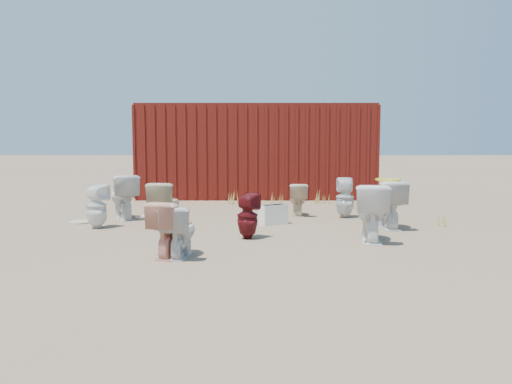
{
  "coord_description": "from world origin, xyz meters",
  "views": [
    {
      "loc": [
        0.01,
        -8.28,
        1.42
      ],
      "look_at": [
        0.0,
        0.6,
        0.55
      ],
      "focal_mm": 35.0,
      "sensor_mm": 36.0,
      "label": 1
    }
  ],
  "objects_px": {
    "shipping_container": "(256,151)",
    "toilet_back_yellowlid": "(387,204)",
    "toilet_front_c": "(180,231)",
    "toilet_front_e": "(371,212)",
    "toilet_back_a": "(96,206)",
    "toilet_back_beige_left": "(165,204)",
    "toilet_back_e": "(345,198)",
    "loose_tank": "(273,215)",
    "toilet_front_a": "(123,197)",
    "toilet_front_maroon": "(248,216)",
    "toilet_front_pink": "(173,228)",
    "toilet_back_beige_right": "(298,199)"
  },
  "relations": [
    {
      "from": "toilet_back_beige_left",
      "to": "toilet_front_a",
      "type": "bearing_deg",
      "value": -35.98
    },
    {
      "from": "toilet_back_beige_left",
      "to": "toilet_back_e",
      "type": "relative_size",
      "value": 1.01
    },
    {
      "from": "toilet_front_c",
      "to": "loose_tank",
      "type": "distance_m",
      "value": 2.8
    },
    {
      "from": "toilet_front_e",
      "to": "toilet_back_beige_left",
      "type": "xyz_separation_m",
      "value": [
        -3.21,
        1.23,
        -0.04
      ]
    },
    {
      "from": "toilet_back_yellowlid",
      "to": "toilet_front_maroon",
      "type": "bearing_deg",
      "value": 16.22
    },
    {
      "from": "toilet_front_e",
      "to": "toilet_back_e",
      "type": "distance_m",
      "value": 2.3
    },
    {
      "from": "toilet_front_maroon",
      "to": "toilet_back_a",
      "type": "relative_size",
      "value": 0.92
    },
    {
      "from": "toilet_front_e",
      "to": "toilet_back_beige_left",
      "type": "bearing_deg",
      "value": -12.87
    },
    {
      "from": "toilet_front_c",
      "to": "toilet_back_a",
      "type": "height_order",
      "value": "toilet_back_a"
    },
    {
      "from": "toilet_back_yellowlid",
      "to": "loose_tank",
      "type": "distance_m",
      "value": 1.94
    },
    {
      "from": "toilet_back_beige_left",
      "to": "toilet_back_beige_right",
      "type": "xyz_separation_m",
      "value": [
        2.36,
        1.36,
        -0.07
      ]
    },
    {
      "from": "shipping_container",
      "to": "toilet_front_c",
      "type": "distance_m",
      "value": 7.44
    },
    {
      "from": "toilet_back_beige_left",
      "to": "toilet_back_yellowlid",
      "type": "distance_m",
      "value": 3.74
    },
    {
      "from": "toilet_back_e",
      "to": "loose_tank",
      "type": "xyz_separation_m",
      "value": [
        -1.39,
        -0.82,
        -0.21
      ]
    },
    {
      "from": "toilet_back_a",
      "to": "toilet_front_pink",
      "type": "bearing_deg",
      "value": 153.96
    },
    {
      "from": "toilet_front_c",
      "to": "toilet_back_e",
      "type": "bearing_deg",
      "value": -121.87
    },
    {
      "from": "toilet_back_beige_left",
      "to": "toilet_back_e",
      "type": "distance_m",
      "value": 3.41
    },
    {
      "from": "toilet_front_pink",
      "to": "toilet_front_e",
      "type": "distance_m",
      "value": 2.88
    },
    {
      "from": "toilet_back_a",
      "to": "toilet_back_yellowlid",
      "type": "bearing_deg",
      "value": -153.99
    },
    {
      "from": "toilet_front_maroon",
      "to": "toilet_front_e",
      "type": "relative_size",
      "value": 0.81
    },
    {
      "from": "toilet_front_a",
      "to": "toilet_front_maroon",
      "type": "xyz_separation_m",
      "value": [
        2.38,
        -1.98,
        -0.08
      ]
    },
    {
      "from": "toilet_front_a",
      "to": "toilet_front_e",
      "type": "distance_m",
      "value": 4.7
    },
    {
      "from": "toilet_back_yellowlid",
      "to": "loose_tank",
      "type": "relative_size",
      "value": 1.61
    },
    {
      "from": "toilet_front_e",
      "to": "toilet_back_a",
      "type": "xyz_separation_m",
      "value": [
        -4.33,
        1.1,
        -0.05
      ]
    },
    {
      "from": "toilet_back_e",
      "to": "toilet_front_c",
      "type": "bearing_deg",
      "value": 57.04
    },
    {
      "from": "toilet_front_pink",
      "to": "toilet_back_a",
      "type": "distance_m",
      "value": 2.64
    },
    {
      "from": "toilet_front_a",
      "to": "toilet_front_maroon",
      "type": "distance_m",
      "value": 3.1
    },
    {
      "from": "toilet_front_a",
      "to": "toilet_back_e",
      "type": "height_order",
      "value": "toilet_front_a"
    },
    {
      "from": "toilet_back_beige_right",
      "to": "toilet_front_pink",
      "type": "bearing_deg",
      "value": 62.34
    },
    {
      "from": "toilet_front_c",
      "to": "toilet_front_maroon",
      "type": "xyz_separation_m",
      "value": [
        0.83,
        1.19,
        0.01
      ]
    },
    {
      "from": "toilet_back_e",
      "to": "toilet_back_a",
      "type": "bearing_deg",
      "value": 21.07
    },
    {
      "from": "toilet_front_c",
      "to": "toilet_back_beige_right",
      "type": "xyz_separation_m",
      "value": [
        1.77,
        3.6,
        -0.01
      ]
    },
    {
      "from": "toilet_back_beige_right",
      "to": "toilet_back_e",
      "type": "bearing_deg",
      "value": 161.85
    },
    {
      "from": "shipping_container",
      "to": "toilet_front_e",
      "type": "bearing_deg",
      "value": -75.22
    },
    {
      "from": "toilet_front_a",
      "to": "toilet_back_e",
      "type": "xyz_separation_m",
      "value": [
        4.2,
        0.14,
        -0.04
      ]
    },
    {
      "from": "toilet_back_a",
      "to": "loose_tank",
      "type": "xyz_separation_m",
      "value": [
        2.97,
        0.39,
        -0.2
      ]
    },
    {
      "from": "toilet_front_a",
      "to": "toilet_back_yellowlid",
      "type": "relative_size",
      "value": 1.04
    },
    {
      "from": "toilet_front_maroon",
      "to": "toilet_back_e",
      "type": "xyz_separation_m",
      "value": [
        1.82,
        2.12,
        0.04
      ]
    },
    {
      "from": "toilet_front_a",
      "to": "toilet_back_yellowlid",
      "type": "height_order",
      "value": "toilet_front_a"
    },
    {
      "from": "toilet_back_a",
      "to": "toilet_front_e",
      "type": "bearing_deg",
      "value": -168.28
    },
    {
      "from": "toilet_front_pink",
      "to": "loose_tank",
      "type": "bearing_deg",
      "value": -97.83
    },
    {
      "from": "toilet_front_maroon",
      "to": "toilet_back_yellowlid",
      "type": "distance_m",
      "value": 2.5
    },
    {
      "from": "toilet_front_maroon",
      "to": "toilet_back_yellowlid",
      "type": "relative_size",
      "value": 0.85
    },
    {
      "from": "toilet_front_c",
      "to": "toilet_back_beige_left",
      "type": "relative_size",
      "value": 0.85
    },
    {
      "from": "toilet_front_maroon",
      "to": "toilet_back_yellowlid",
      "type": "xyz_separation_m",
      "value": [
        2.32,
        0.92,
        0.06
      ]
    },
    {
      "from": "toilet_back_a",
      "to": "loose_tank",
      "type": "bearing_deg",
      "value": -146.65
    },
    {
      "from": "toilet_back_a",
      "to": "toilet_back_e",
      "type": "bearing_deg",
      "value": -138.63
    },
    {
      "from": "toilet_back_a",
      "to": "toilet_back_e",
      "type": "height_order",
      "value": "toilet_back_e"
    },
    {
      "from": "toilet_front_c",
      "to": "toilet_back_e",
      "type": "relative_size",
      "value": 0.86
    },
    {
      "from": "shipping_container",
      "to": "toilet_back_yellowlid",
      "type": "relative_size",
      "value": 7.45
    }
  ]
}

